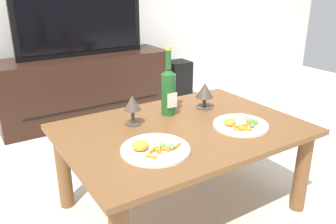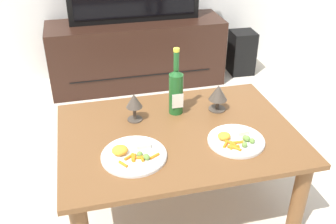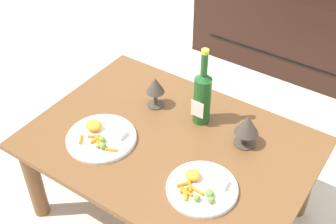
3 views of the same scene
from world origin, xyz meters
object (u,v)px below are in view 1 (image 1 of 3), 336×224
floor_speaker (178,80)px  wine_bottle (168,89)px  dining_table (182,141)px  tv_screen (80,20)px  tv_stand (86,87)px  dinner_plate_right (241,124)px  goblet_right (205,91)px  dinner_plate_left (155,148)px  goblet_left (132,105)px

floor_speaker → wine_bottle: (-0.93, -1.27, 0.38)m
dining_table → tv_screen: size_ratio=1.09×
tv_stand → dinner_plate_right: 1.61m
dining_table → goblet_right: (0.25, 0.16, 0.16)m
tv_screen → floor_speaker: size_ratio=2.70×
dinner_plate_left → dining_table: bearing=31.1°
tv_stand → dinner_plate_left: bearing=-100.0°
wine_bottle → goblet_left: 0.22m
dining_table → goblet_right: goblet_right is taller
tv_screen → dinner_plate_left: bearing=-100.1°
floor_speaker → goblet_left: bearing=-129.1°
tv_stand → floor_speaker: bearing=-0.3°
tv_screen → goblet_right: size_ratio=7.27×
goblet_left → dining_table: bearing=-41.1°
goblet_right → tv_stand: bearing=98.8°
wine_bottle → dinner_plate_left: bearing=-130.2°
tv_stand → goblet_right: bearing=-81.2°
dining_table → goblet_right: bearing=31.8°
tv_stand → wine_bottle: 1.31m
dining_table → goblet_left: (-0.18, 0.16, 0.17)m
tv_screen → wine_bottle: (-0.01, -1.27, -0.23)m
dining_table → floor_speaker: size_ratio=2.95×
floor_speaker → goblet_left: 1.76m
floor_speaker → tv_screen: bearing=-177.6°
tv_stand → floor_speaker: (0.92, -0.00, -0.08)m
goblet_right → dining_table: bearing=-148.2°
dinner_plate_left → wine_bottle: bearing=49.8°
dining_table → floor_speaker: bearing=56.2°
tv_screen → dining_table: bearing=-91.9°
tv_screen → tv_stand: bearing=90.0°
dining_table → floor_speaker: 1.75m
floor_speaker → wine_bottle: wine_bottle is taller
dinner_plate_right → floor_speaker: bearing=65.1°
tv_stand → wine_bottle: (-0.01, -1.27, 0.31)m
wine_bottle → goblet_right: wine_bottle is taller
wine_bottle → goblet_right: size_ratio=2.48×
floor_speaker → wine_bottle: 1.62m
dinner_plate_left → tv_screen: bearing=79.9°
goblet_left → goblet_right: (0.43, 0.00, -0.01)m
floor_speaker → goblet_right: goblet_right is taller
dining_table → goblet_left: bearing=138.9°
tv_stand → dinner_plate_left: tv_stand is taller
tv_stand → dinner_plate_right: bearing=-83.5°
tv_screen → dinner_plate_right: (0.18, -1.59, -0.35)m
goblet_right → dinner_plate_left: size_ratio=0.49×
dinner_plate_right → tv_stand: bearing=96.5°
tv_stand → goblet_left: (-0.23, -1.30, 0.28)m
dinner_plate_left → goblet_right: bearing=31.5°
dining_table → wine_bottle: 0.27m
wine_bottle → dinner_plate_left: size_ratio=1.23×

